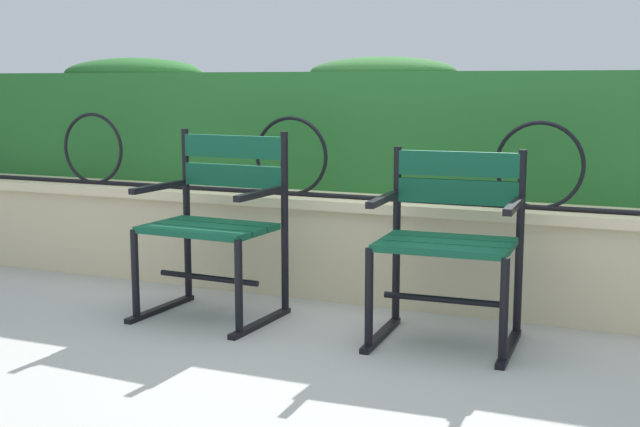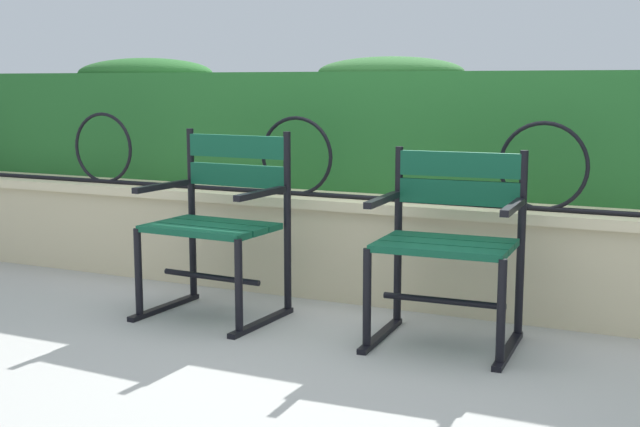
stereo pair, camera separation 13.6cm
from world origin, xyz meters
TOP-DOWN VIEW (x-y plane):
  - ground_plane at (0.00, 0.00)m, footprint 60.00×60.00m
  - stone_wall at (0.00, 0.74)m, footprint 7.54×0.41m
  - iron_arch_fence at (-0.36, 0.66)m, footprint 6.99×0.02m
  - hedge_row at (-0.02, 1.24)m, footprint 7.39×0.65m
  - park_chair_left at (-0.59, 0.13)m, footprint 0.64×0.55m
  - park_chair_right at (0.55, 0.17)m, footprint 0.63×0.55m

SIDE VIEW (x-z plane):
  - ground_plane at x=0.00m, z-range 0.00..0.00m
  - stone_wall at x=0.00m, z-range 0.00..0.53m
  - park_chair_right at x=0.55m, z-range 0.04..0.87m
  - park_chair_left at x=-0.59m, z-range 0.03..0.92m
  - iron_arch_fence at x=-0.36m, z-range 0.49..0.91m
  - hedge_row at x=-0.02m, z-range 0.51..1.26m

